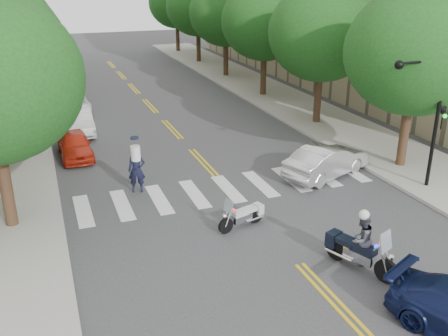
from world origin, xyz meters
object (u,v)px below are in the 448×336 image
motorcycle_parked (245,215)px  convertible (327,161)px  motorcycle_police (359,243)px  officer_standing (137,170)px

motorcycle_parked → convertible: convertible is taller
motorcycle_parked → convertible: size_ratio=0.43×
motorcycle_police → motorcycle_parked: 4.54m
officer_standing → convertible: (8.57, -1.33, -0.25)m
motorcycle_police → convertible: size_ratio=0.54×
motorcycle_police → officer_standing: motorcycle_police is taller
motorcycle_parked → officer_standing: 5.54m
officer_standing → convertible: officer_standing is taller
motorcycle_parked → officer_standing: bearing=17.7°
motorcycle_parked → convertible: (5.46, 3.23, 0.30)m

